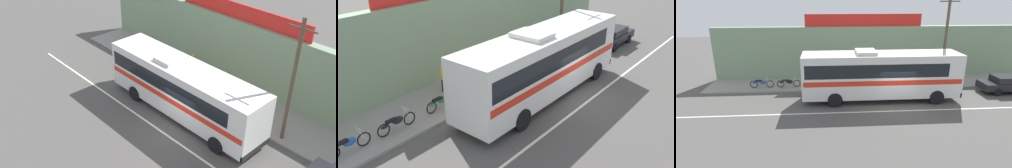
% 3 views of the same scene
% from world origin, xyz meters
% --- Properties ---
extents(ground_plane, '(70.00, 70.00, 0.00)m').
position_xyz_m(ground_plane, '(0.00, 0.00, 0.00)').
color(ground_plane, '#4F4C49').
extents(sidewalk_slab, '(30.00, 3.60, 0.14)m').
position_xyz_m(sidewalk_slab, '(0.00, 5.20, 0.07)').
color(sidewalk_slab, gray).
rests_on(sidewalk_slab, ground_plane).
extents(storefront_facade, '(30.00, 0.70, 4.80)m').
position_xyz_m(storefront_facade, '(0.00, 7.35, 2.40)').
color(storefront_facade, gray).
rests_on(storefront_facade, ground_plane).
extents(road_center_stripe, '(30.00, 0.14, 0.01)m').
position_xyz_m(road_center_stripe, '(0.00, -0.80, 0.00)').
color(road_center_stripe, silver).
rests_on(road_center_stripe, ground_plane).
extents(intercity_bus, '(11.45, 2.68, 3.78)m').
position_xyz_m(intercity_bus, '(-1.04, 1.43, 2.07)').
color(intercity_bus, silver).
rests_on(intercity_bus, ground_plane).
extents(parked_car, '(4.52, 1.82, 1.37)m').
position_xyz_m(parked_car, '(9.69, 2.26, 0.74)').
color(parked_car, black).
rests_on(parked_car, ground_plane).
extents(motorcycle_green, '(1.96, 0.56, 0.94)m').
position_xyz_m(motorcycle_green, '(-8.13, 4.32, 0.57)').
color(motorcycle_green, black).
rests_on(motorcycle_green, sidewalk_slab).
extents(motorcycle_orange, '(1.83, 0.56, 0.94)m').
position_xyz_m(motorcycle_orange, '(-5.55, 4.33, 0.57)').
color(motorcycle_orange, black).
rests_on(motorcycle_orange, sidewalk_slab).
extents(motorcycle_black, '(1.94, 0.56, 0.94)m').
position_xyz_m(motorcycle_black, '(-10.35, 4.36, 0.57)').
color(motorcycle_black, black).
rests_on(motorcycle_black, sidewalk_slab).
extents(pedestrian_far_left, '(0.30, 0.48, 1.59)m').
position_xyz_m(pedestrian_far_left, '(-4.15, 5.68, 1.06)').
color(pedestrian_far_left, black).
rests_on(pedestrian_far_left, sidewalk_slab).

